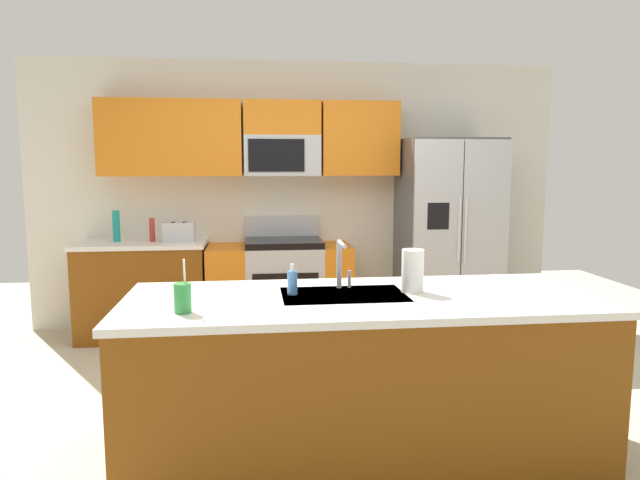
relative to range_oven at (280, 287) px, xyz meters
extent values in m
plane|color=beige|center=(0.20, -1.80, -0.44)|extent=(9.00, 9.00, 0.00)
cube|color=silver|center=(0.20, 0.35, 0.86)|extent=(5.20, 0.10, 2.60)
cube|color=orange|center=(-1.30, 0.14, 1.41)|extent=(0.70, 0.32, 0.70)
cube|color=orange|center=(-0.64, 0.14, 1.41)|extent=(0.60, 0.32, 0.70)
cube|color=orange|center=(0.79, 0.14, 1.41)|extent=(0.74, 0.32, 0.70)
cube|color=#B7BABF|center=(0.04, 0.14, 1.25)|extent=(0.72, 0.32, 0.38)
cube|color=black|center=(-0.02, -0.03, 1.25)|extent=(0.52, 0.01, 0.30)
cube|color=orange|center=(0.04, 0.14, 1.60)|extent=(0.72, 0.32, 0.32)
cube|color=brown|center=(-1.27, 0.00, -0.01)|extent=(1.14, 0.60, 0.86)
cube|color=silver|center=(-1.27, 0.00, 0.44)|extent=(1.17, 0.63, 0.04)
cube|color=#B7BABF|center=(0.04, 0.00, -0.02)|extent=(0.72, 0.60, 0.84)
cube|color=black|center=(0.04, -0.31, 0.01)|extent=(0.60, 0.01, 0.36)
cube|color=black|center=(0.04, 0.00, 0.43)|extent=(0.72, 0.60, 0.06)
cube|color=#B7BABF|center=(0.04, 0.27, 0.56)|extent=(0.72, 0.06, 0.20)
cube|color=orange|center=(-0.50, 0.00, -0.02)|extent=(0.36, 0.60, 0.84)
cube|color=orange|center=(0.54, 0.00, -0.02)|extent=(0.28, 0.60, 0.84)
cube|color=#4C4F54|center=(1.63, -0.05, 0.48)|extent=(0.90, 0.70, 1.85)
cube|color=#B7BABF|center=(1.40, -0.42, 0.48)|extent=(0.44, 0.04, 1.81)
cube|color=#B7BABF|center=(1.85, -0.42, 0.48)|extent=(0.44, 0.04, 1.81)
cylinder|color=silver|center=(1.60, -0.45, 0.57)|extent=(0.02, 0.02, 0.60)
cylinder|color=silver|center=(1.66, -0.45, 0.57)|extent=(0.02, 0.02, 0.60)
cube|color=black|center=(1.40, -0.44, 0.70)|extent=(0.20, 0.00, 0.24)
cube|color=brown|center=(0.34, -2.40, -0.01)|extent=(2.53, 0.96, 0.86)
cube|color=silver|center=(0.34, -2.40, 0.44)|extent=(2.57, 1.00, 0.04)
cube|color=#B7BABF|center=(0.24, -2.35, 0.44)|extent=(0.68, 0.44, 0.03)
cube|color=#B7BABF|center=(-0.92, -0.05, 0.55)|extent=(0.28, 0.16, 0.18)
cube|color=black|center=(-0.97, -0.05, 0.63)|extent=(0.03, 0.11, 0.01)
cube|color=black|center=(-0.87, -0.05, 0.63)|extent=(0.03, 0.11, 0.01)
cylinder|color=#B2332D|center=(-1.17, 0.00, 0.56)|extent=(0.05, 0.05, 0.22)
cylinder|color=teal|center=(-1.50, 0.04, 0.60)|extent=(0.06, 0.06, 0.29)
cylinder|color=#B7BABF|center=(0.24, -2.18, 0.60)|extent=(0.03, 0.03, 0.28)
cylinder|color=#B7BABF|center=(0.24, -2.28, 0.73)|extent=(0.02, 0.20, 0.02)
cylinder|color=#B7BABF|center=(0.30, -2.18, 0.51)|extent=(0.02, 0.02, 0.10)
cylinder|color=green|center=(-0.59, -2.64, 0.53)|extent=(0.08, 0.08, 0.14)
cylinder|color=white|center=(-0.58, -2.64, 0.65)|extent=(0.01, 0.03, 0.14)
cylinder|color=#4C8CD8|center=(-0.04, -2.31, 0.52)|extent=(0.06, 0.06, 0.13)
cylinder|color=white|center=(-0.04, -2.31, 0.61)|extent=(0.02, 0.02, 0.04)
cylinder|color=white|center=(0.63, -2.33, 0.58)|extent=(0.12, 0.12, 0.24)
camera|label=1|loc=(-0.25, -5.39, 1.17)|focal=32.11mm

